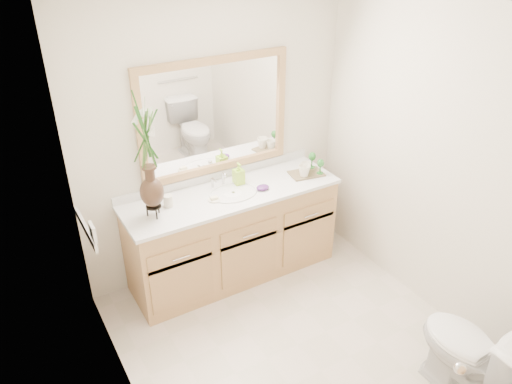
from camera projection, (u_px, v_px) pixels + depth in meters
floor at (298, 345)px, 3.76m from camera, size 2.60×2.60×0.00m
ceiling at (317, 11)px, 2.59m from camera, size 2.40×2.60×0.02m
wall_back at (215, 139)px, 4.15m from camera, size 2.40×0.02×2.40m
wall_front at (477, 340)px, 2.20m from camera, size 2.40×0.02×2.40m
wall_left at (121, 268)px, 2.65m from camera, size 0.02×2.60×2.40m
wall_right at (437, 166)px, 3.71m from camera, size 0.02×2.60×2.40m
vanity at (233, 235)px, 4.33m from camera, size 1.80×0.55×0.80m
counter at (232, 194)px, 4.13m from camera, size 1.84×0.57×0.03m
sink at (233, 199)px, 4.13m from camera, size 0.38×0.34×0.23m
mirror at (215, 117)px, 4.04m from camera, size 1.32×0.04×0.97m
switch_plate at (93, 232)px, 3.33m from camera, size 0.02×0.12×0.12m
toilet at (472, 355)px, 3.20m from camera, size 0.42×0.75×0.74m
flower_vase at (146, 145)px, 3.51m from camera, size 0.21×0.21×0.87m
tumbler at (168, 201)px, 3.90m from camera, size 0.07×0.07×0.09m
soap_dish at (214, 199)px, 4.00m from camera, size 0.10×0.10×0.03m
soap_bottle at (239, 174)px, 4.21m from camera, size 0.08×0.08×0.17m
purple_dish at (263, 187)px, 4.15m from camera, size 0.13×0.11×0.04m
tray at (306, 174)px, 4.40m from camera, size 0.32×0.24×0.01m
mug_left at (304, 170)px, 4.32m from camera, size 0.13×0.12×0.11m
mug_right at (306, 167)px, 4.39m from camera, size 0.13×0.12×0.09m
goblet_front at (321, 164)px, 4.34m from camera, size 0.06×0.06×0.14m
goblet_back at (312, 157)px, 4.44m from camera, size 0.07×0.07×0.15m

